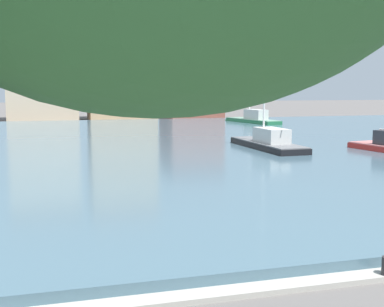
{
  "coord_description": "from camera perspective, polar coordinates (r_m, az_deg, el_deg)",
  "views": [
    {
      "loc": [
        -2.96,
        1.12,
        3.94
      ],
      "look_at": [
        0.64,
        13.96,
        2.2
      ],
      "focal_mm": 46.7,
      "sensor_mm": 36.0,
      "label": 1
    }
  ],
  "objects": [
    {
      "name": "quay_edge_coping",
      "position": [
        9.88,
        3.2,
        -15.71
      ],
      "size": [
        86.29,
        0.5,
        0.12
      ],
      "primitive_type": "cube",
      "color": "#ADA89E",
      "rests_on": "ground"
    },
    {
      "name": "townhouse_tall_gabled",
      "position": [
        64.01,
        -8.15,
        9.61
      ],
      "size": [
        8.32,
        6.44,
        12.83
      ],
      "color": "tan",
      "rests_on": "ground"
    },
    {
      "name": "townhouse_narrow_midrow",
      "position": [
        64.03,
        -16.76,
        9.23
      ],
      "size": [
        8.36,
        6.42,
        12.52
      ],
      "color": "#C6B293",
      "rests_on": "ground"
    },
    {
      "name": "harbor_water",
      "position": [
        33.78,
        -10.53,
        0.93
      ],
      "size": [
        86.29,
        49.2,
        0.35
      ],
      "primitive_type": "cube",
      "color": "#476675",
      "rests_on": "ground"
    },
    {
      "name": "sailboat_green",
      "position": [
        53.41,
        6.61,
        3.79
      ],
      "size": [
        3.46,
        9.22,
        7.97
      ],
      "color": "#236B42",
      "rests_on": "ground"
    },
    {
      "name": "townhouse_wide_warehouse",
      "position": [
        65.41,
        -0.16,
        7.46
      ],
      "size": [
        6.92,
        8.15,
        7.87
      ],
      "color": "#8E5142",
      "rests_on": "ground"
    },
    {
      "name": "sailboat_black",
      "position": [
        30.89,
        8.17,
        1.06
      ],
      "size": [
        2.08,
        8.34,
        8.25
      ],
      "color": "black",
      "rests_on": "ground"
    }
  ]
}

